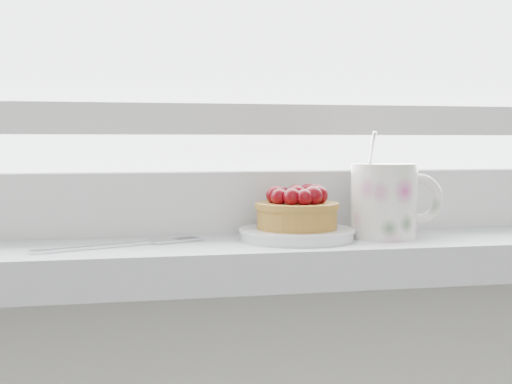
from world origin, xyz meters
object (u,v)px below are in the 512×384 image
object	(u,v)px
floral_mug	(386,199)
fork	(120,245)
saucer	(297,234)
raspberry_tart	(297,209)

from	to	relation	value
floral_mug	fork	world-z (taller)	floral_mug
saucer	fork	world-z (taller)	saucer
raspberry_tart	fork	bearing A→B (deg)	-177.08
saucer	raspberry_tart	bearing A→B (deg)	36.59
saucer	raspberry_tart	xyz separation A→B (m)	(0.00, 0.00, 0.03)
fork	saucer	bearing A→B (deg)	2.83
floral_mug	fork	bearing A→B (deg)	-178.81
floral_mug	fork	distance (m)	0.29
saucer	fork	xyz separation A→B (m)	(-0.19, -0.01, -0.00)
fork	floral_mug	bearing A→B (deg)	1.19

